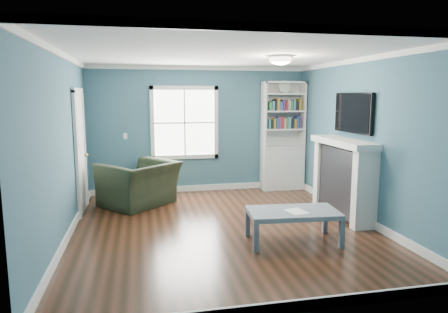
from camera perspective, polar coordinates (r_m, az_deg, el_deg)
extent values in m
plane|color=black|center=(6.20, -0.08, -10.17)|extent=(5.00, 5.00, 0.00)
plane|color=#376071|center=(8.36, -3.59, 3.84)|extent=(4.50, 0.00, 4.50)
plane|color=#376071|center=(3.53, 8.24, -2.91)|extent=(4.50, 0.00, 4.50)
plane|color=#376071|center=(5.88, -22.09, 1.18)|extent=(0.00, 5.00, 5.00)
plane|color=#376071|center=(6.73, 19.03, 2.21)|extent=(0.00, 5.00, 5.00)
plane|color=white|center=(5.90, -0.09, 14.49)|extent=(5.00, 5.00, 0.00)
cube|color=white|center=(8.54, -3.49, -4.49)|extent=(4.50, 0.03, 0.12)
cube|color=white|center=(3.98, 7.75, -20.65)|extent=(4.50, 0.03, 0.12)
cube|color=white|center=(6.15, -21.28, -10.35)|extent=(0.03, 5.00, 0.12)
cube|color=white|center=(6.97, 18.41, -7.97)|extent=(0.03, 5.00, 0.12)
cube|color=white|center=(8.33, -3.65, 12.50)|extent=(4.50, 0.04, 0.08)
cube|color=white|center=(3.52, 8.59, 17.70)|extent=(4.50, 0.04, 0.08)
cube|color=white|center=(5.86, -22.61, 13.49)|extent=(0.04, 5.00, 0.08)
cube|color=white|center=(6.71, 19.42, 12.96)|extent=(0.04, 5.00, 0.08)
cube|color=white|center=(8.30, -5.65, 4.82)|extent=(1.24, 0.01, 1.34)
cube|color=white|center=(8.24, -10.21, 4.70)|extent=(0.08, 0.06, 1.50)
cube|color=white|center=(8.39, -1.13, 4.90)|extent=(0.08, 0.06, 1.50)
cube|color=white|center=(8.37, -5.56, -0.04)|extent=(1.40, 0.06, 0.08)
cube|color=white|center=(8.27, -5.71, 9.73)|extent=(1.40, 0.06, 0.08)
cube|color=white|center=(8.29, -5.64, 4.82)|extent=(1.24, 0.03, 0.03)
cube|color=white|center=(8.29, -5.64, 4.82)|extent=(0.03, 0.03, 1.34)
cube|color=silver|center=(8.71, 8.28, -1.68)|extent=(0.90, 0.35, 0.90)
cube|color=silver|center=(8.44, 5.69, 5.90)|extent=(0.04, 0.35, 1.40)
cube|color=silver|center=(8.73, 11.11, 5.88)|extent=(0.04, 0.35, 1.40)
cube|color=silver|center=(8.73, 8.07, 5.95)|extent=(0.90, 0.02, 1.40)
cube|color=silver|center=(8.57, 8.55, 10.44)|extent=(0.90, 0.35, 0.04)
cube|color=silver|center=(8.64, 8.34, 1.39)|extent=(0.84, 0.33, 0.03)
cube|color=silver|center=(8.60, 8.40, 3.90)|extent=(0.84, 0.33, 0.03)
cube|color=silver|center=(8.57, 8.46, 6.43)|extent=(0.84, 0.33, 0.03)
cube|color=silver|center=(8.57, 8.51, 8.84)|extent=(0.84, 0.33, 0.03)
cube|color=teal|center=(8.57, 8.47, 4.72)|extent=(0.70, 0.25, 0.22)
cube|color=black|center=(8.55, 8.52, 7.26)|extent=(0.70, 0.25, 0.22)
cylinder|color=beige|center=(8.52, 8.65, 9.81)|extent=(0.26, 0.06, 0.26)
cube|color=black|center=(6.93, 16.76, -3.37)|extent=(0.30, 1.20, 1.10)
cube|color=black|center=(6.97, 16.54, -4.99)|extent=(0.22, 0.65, 0.70)
cube|color=silver|center=(6.36, 19.48, -4.57)|extent=(0.36, 0.16, 1.20)
cube|color=silver|center=(7.51, 14.19, -2.36)|extent=(0.36, 0.16, 1.20)
cube|color=silver|center=(6.81, 16.70, 1.97)|extent=(0.44, 1.58, 0.10)
cube|color=black|center=(6.85, 17.99, 5.94)|extent=(0.06, 1.10, 0.65)
cube|color=silver|center=(7.28, -19.86, 0.44)|extent=(0.04, 0.80, 2.05)
cube|color=white|center=(6.84, -20.29, -0.08)|extent=(0.05, 0.08, 2.13)
cube|color=white|center=(7.72, -19.33, 0.92)|extent=(0.05, 0.08, 2.13)
cube|color=white|center=(7.22, -20.22, 8.85)|extent=(0.05, 0.98, 0.08)
sphere|color=#BF8C3F|center=(7.58, -19.07, 0.22)|extent=(0.07, 0.07, 0.07)
ellipsoid|color=white|center=(6.23, 8.09, 13.54)|extent=(0.34, 0.34, 0.15)
cylinder|color=white|center=(6.23, 8.09, 13.96)|extent=(0.38, 0.38, 0.03)
cube|color=white|center=(8.27, -13.91, 2.86)|extent=(0.08, 0.01, 0.12)
imported|color=black|center=(7.49, -12.06, -2.79)|extent=(1.45, 1.42, 1.08)
cube|color=#545A65|center=(5.27, 4.58, -11.49)|extent=(0.07, 0.07, 0.38)
cube|color=#545A65|center=(5.61, 16.46, -10.57)|extent=(0.07, 0.07, 0.38)
cube|color=#545A65|center=(5.82, 3.39, -9.48)|extent=(0.07, 0.07, 0.38)
cube|color=#545A65|center=(6.13, 14.22, -8.80)|extent=(0.07, 0.07, 0.38)
cube|color=slate|center=(5.61, 9.85, -7.92)|extent=(1.28, 0.77, 0.07)
cube|color=white|center=(5.56, 10.32, -7.72)|extent=(0.29, 0.34, 0.00)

